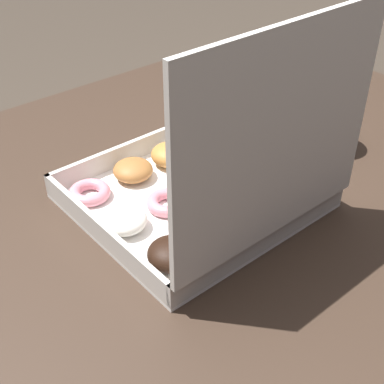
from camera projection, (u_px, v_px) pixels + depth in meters
name	position (u px, v px, depth m)	size (l,w,h in m)	color
dining_table	(199.00, 234.00, 0.90)	(1.27, 0.96, 0.71)	#38281E
donut_box	(208.00, 182.00, 0.78)	(0.34, 0.32, 0.33)	white
coffee_mug	(327.00, 126.00, 0.95)	(0.08, 0.08, 0.08)	#232328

